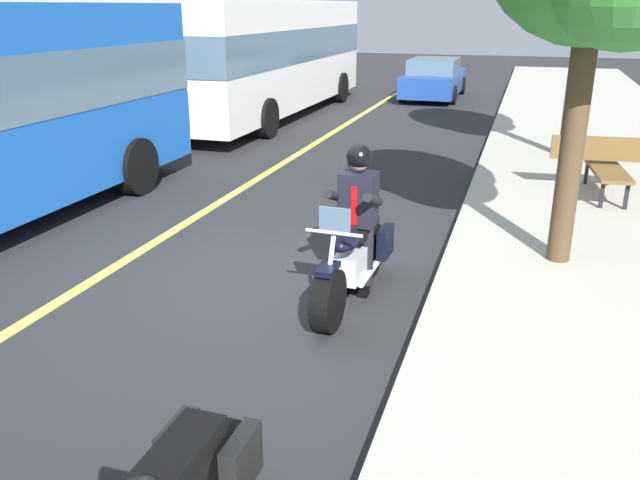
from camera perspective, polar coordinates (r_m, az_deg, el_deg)
ground_plane at (r=7.98m, az=-4.79°, el=-3.54°), size 80.00×80.00×0.00m
lane_center_stripe at (r=8.89m, az=-16.83°, el=-1.83°), size 60.00×0.16×0.01m
motorcycle_main at (r=7.34m, az=2.85°, el=-1.81°), size 2.22×0.63×1.26m
rider_main at (r=7.32m, az=3.33°, el=2.96°), size 0.63×0.56×1.74m
bus_far at (r=19.90m, az=-4.53°, el=16.08°), size 11.05×2.70×3.30m
car_silver at (r=24.38m, az=9.95°, el=13.74°), size 4.60×1.92×1.40m
bench_sidewalk at (r=11.91m, az=23.84°, el=6.29°), size 1.84×1.80×0.95m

